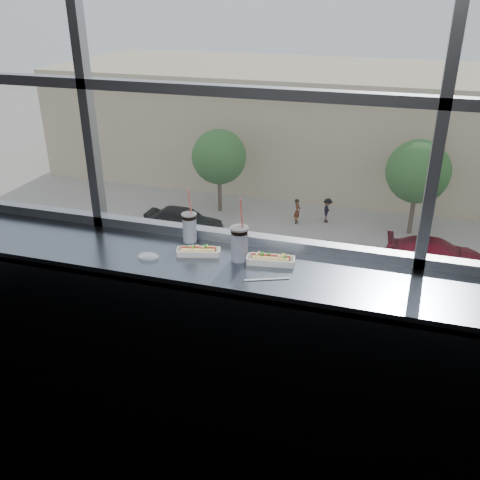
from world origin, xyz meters
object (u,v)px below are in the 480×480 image
(car_near_c, at_px, (386,324))
(tree_left, at_px, (219,157))
(tree_center, at_px, (418,172))
(hotdog_tray_left, at_px, (198,251))
(soda_cup_right, at_px, (239,242))
(loose_straw, at_px, (267,279))
(hotdog_tray_right, at_px, (271,259))
(car_far_b, at_px, (437,249))
(car_near_a, at_px, (43,269))
(soda_cup_left, at_px, (189,226))
(car_near_b, at_px, (205,296))
(pedestrian_b, at_px, (328,208))
(pedestrian_a, at_px, (297,209))
(car_far_a, at_px, (183,216))
(wrapper, at_px, (148,256))

(car_near_c, height_order, tree_left, tree_left)
(tree_center, bearing_deg, hotdog_tray_left, -94.57)
(soda_cup_right, distance_m, loose_straw, 0.30)
(tree_center, bearing_deg, soda_cup_right, -94.08)
(soda_cup_right, xyz_separation_m, car_near_c, (1.18, 16.22, -11.02))
(hotdog_tray_right, relative_size, car_far_b, 0.05)
(hotdog_tray_left, relative_size, car_near_a, 0.04)
(soda_cup_left, height_order, tree_left, soda_cup_left)
(soda_cup_right, bearing_deg, car_near_b, 111.98)
(hotdog_tray_right, distance_m, pedestrian_b, 30.68)
(car_near_a, bearing_deg, car_far_b, -72.97)
(hotdog_tray_right, distance_m, soda_cup_right, 0.20)
(tree_left, bearing_deg, hotdog_tray_left, -70.96)
(loose_straw, height_order, car_far_b, loose_straw)
(soda_cup_left, bearing_deg, soda_cup_right, -22.33)
(hotdog_tray_right, bearing_deg, pedestrian_b, 88.45)
(loose_straw, height_order, tree_left, loose_straw)
(pedestrian_b, distance_m, tree_center, 5.77)
(loose_straw, bearing_deg, tree_left, 87.42)
(pedestrian_a, bearing_deg, car_far_b, -113.22)
(car_near_b, xyz_separation_m, car_near_c, (7.73, 0.00, 0.09))
(car_far_a, height_order, car_near_b, car_far_a)
(tree_left, bearing_deg, car_near_c, -47.06)
(soda_cup_right, bearing_deg, pedestrian_a, 99.69)
(soda_cup_right, relative_size, car_near_b, 0.06)
(loose_straw, height_order, pedestrian_b, loose_straw)
(loose_straw, xyz_separation_m, wrapper, (-0.71, 0.04, 0.01))
(loose_straw, distance_m, car_far_b, 26.98)
(loose_straw, xyz_separation_m, car_far_a, (-11.11, 24.41, -10.97))
(loose_straw, xyz_separation_m, pedestrian_a, (-4.94, 27.87, -11.10))
(soda_cup_left, bearing_deg, car_far_b, 81.23)
(car_near_b, distance_m, car_near_c, 7.73)
(car_far_b, relative_size, tree_center, 1.03)
(car_far_b, bearing_deg, car_near_b, 125.10)
(hotdog_tray_right, distance_m, car_far_a, 28.81)
(hotdog_tray_left, relative_size, wrapper, 2.35)
(hotdog_tray_right, xyz_separation_m, wrapper, (-0.69, -0.14, -0.01))
(soda_cup_right, height_order, pedestrian_a, soda_cup_right)
(car_near_a, height_order, tree_left, tree_left)
(car_near_b, xyz_separation_m, pedestrian_a, (1.82, 11.47, -0.11))
(car_far_b, height_order, tree_center, tree_center)
(wrapper, distance_m, car_far_b, 27.04)
(wrapper, xyz_separation_m, car_far_a, (-10.39, 24.36, -10.98))
(car_far_b, bearing_deg, pedestrian_b, 52.66)
(car_near_a, distance_m, pedestrian_a, 15.30)
(pedestrian_a, relative_size, tree_center, 0.34)
(loose_straw, relative_size, tree_center, 0.04)
(soda_cup_right, relative_size, tree_center, 0.07)
(soda_cup_right, relative_size, car_near_c, 0.06)
(wrapper, height_order, pedestrian_b, wrapper)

